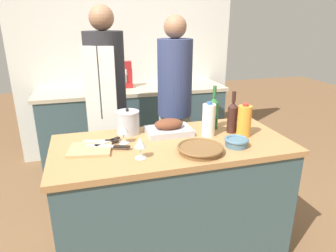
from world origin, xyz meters
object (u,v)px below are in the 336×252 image
stock_pot (128,122)px  person_cook_aproned (107,99)px  stand_mixer (124,77)px  wine_bottle_green (232,116)px  mixing_bowl (236,142)px  wicker_basket (200,149)px  wine_bottle_dark (214,112)px  juice_jug (244,121)px  person_cook_guest (175,101)px  roasting_pan (169,128)px  milk_jug (209,120)px  knife_paring (102,141)px  wine_glass_right (123,130)px  condiment_bottle_tall (182,76)px  knife_chef (110,146)px  cutting_board (90,150)px  condiment_bottle_short (92,84)px  wine_glass_left (140,144)px  knife_bread (108,141)px

stock_pot → person_cook_aproned: 0.62m
stand_mixer → wine_bottle_green: bearing=-70.9°
mixing_bowl → wicker_basket: bearing=-174.4°
wine_bottle_dark → person_cook_aproned: bearing=136.8°
juice_jug → person_cook_guest: bearing=107.6°
roasting_pan → milk_jug: bearing=-22.1°
knife_paring → mixing_bowl: bearing=-18.6°
juice_jug → wine_bottle_dark: bearing=124.2°
wine_bottle_dark → wine_glass_right: (-0.69, -0.11, -0.03)m
roasting_pan → condiment_bottle_tall: (0.63, 1.60, 0.07)m
wine_bottle_dark → person_cook_guest: size_ratio=0.19×
wine_bottle_dark → knife_chef: bearing=-167.0°
wine_bottle_green → condiment_bottle_tall: wine_bottle_green is taller
cutting_board → condiment_bottle_short: bearing=86.5°
person_cook_guest → milk_jug: bearing=-94.2°
wine_bottle_green → person_cook_guest: size_ratio=0.18×
juice_jug → person_cook_guest: (-0.26, 0.81, -0.04)m
mixing_bowl → milk_jug: bearing=113.6°
cutting_board → stand_mixer: size_ratio=0.97×
wine_glass_left → condiment_bottle_short: 1.64m
cutting_board → person_cook_guest: person_cook_guest is taller
wine_bottle_green → person_cook_aproned: 1.15m
knife_paring → knife_bread: (0.04, -0.02, 0.00)m
wine_glass_left → person_cook_guest: size_ratio=0.08×
wine_glass_left → condiment_bottle_short: condiment_bottle_short is taller
mixing_bowl → milk_jug: (-0.10, 0.23, 0.09)m
wicker_basket → stock_pot: (-0.38, 0.46, 0.06)m
knife_paring → person_cook_guest: (0.72, 0.69, 0.05)m
wine_glass_left → wine_glass_right: bearing=103.8°
milk_jug → condiment_bottle_tall: 1.75m
mixing_bowl → knife_paring: bearing=161.4°
mixing_bowl → knife_chef: (-0.80, 0.18, -0.01)m
milk_jug → wine_bottle_green: wine_bottle_green is taller
mixing_bowl → condiment_bottle_short: (-0.83, 1.62, 0.10)m
mixing_bowl → wine_glass_right: wine_glass_right is taller
mixing_bowl → condiment_bottle_short: bearing=117.2°
stand_mixer → person_cook_guest: (0.34, -0.88, -0.09)m
wine_glass_left → person_cook_aproned: size_ratio=0.07×
mixing_bowl → milk_jug: 0.26m
wine_bottle_dark → knife_chef: wine_bottle_dark is taller
knife_chef → person_cook_aproned: bearing=85.9°
knife_paring → knife_bread: same height
wicker_basket → person_cook_aproned: size_ratio=0.16×
wine_glass_right → person_cook_aproned: bearing=92.5°
stock_pot → condiment_bottle_short: (-0.19, 1.18, 0.05)m
knife_chef → condiment_bottle_short: size_ratio=1.25×
wine_bottle_green → wine_bottle_dark: size_ratio=0.93×
condiment_bottle_short → person_cook_guest: (0.71, -0.65, -0.06)m
wine_glass_right → cutting_board: bearing=-163.3°
cutting_board → condiment_bottle_short: (0.09, 1.43, 0.13)m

